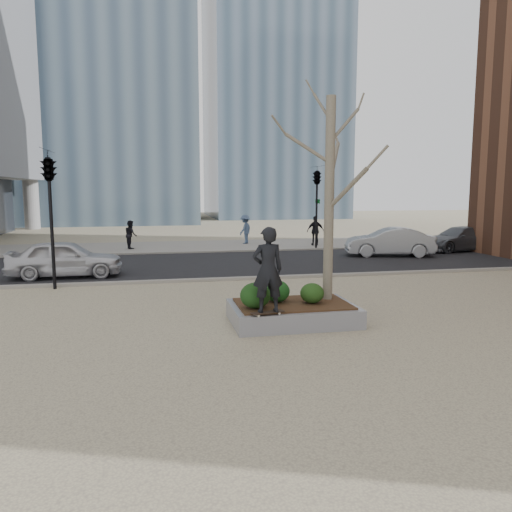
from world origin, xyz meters
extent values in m
plane|color=tan|center=(0.00, 0.00, 0.00)|extent=(120.00, 120.00, 0.00)
cube|color=black|center=(0.00, 10.00, 0.01)|extent=(60.00, 8.00, 0.02)
cube|color=gray|center=(0.00, 17.00, 0.01)|extent=(60.00, 6.00, 0.02)
cube|color=gray|center=(1.00, 0.00, 0.23)|extent=(3.00, 2.00, 0.45)
cube|color=#382314|center=(1.00, 0.00, 0.47)|extent=(2.70, 1.70, 0.04)
ellipsoid|color=#133511|center=(-0.01, -0.34, 0.79)|extent=(0.71, 0.71, 0.60)
ellipsoid|color=#133C14|center=(0.65, 0.20, 0.76)|extent=(0.63, 0.63, 0.54)
ellipsoid|color=#173A12|center=(1.46, -0.11, 0.74)|extent=(0.58, 0.58, 0.49)
imported|color=black|center=(0.17, -0.88, 1.48)|extent=(0.71, 0.48, 1.91)
imported|color=silver|center=(-5.51, 7.80, 0.71)|extent=(4.10, 1.72, 1.38)
imported|color=#94979B|center=(8.98, 10.82, 0.71)|extent=(4.44, 2.51, 1.38)
imported|color=#4C5157|center=(13.54, 11.96, 0.66)|extent=(4.59, 2.37, 1.27)
imported|color=black|center=(-3.48, 16.44, 0.80)|extent=(0.76, 0.88, 1.55)
imported|color=#425878|center=(3.11, 17.73, 0.89)|extent=(1.19, 1.27, 1.72)
imported|color=black|center=(6.92, 15.99, 0.87)|extent=(1.02, 0.47, 1.70)
camera|label=1|loc=(-2.30, -11.49, 3.24)|focal=35.00mm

